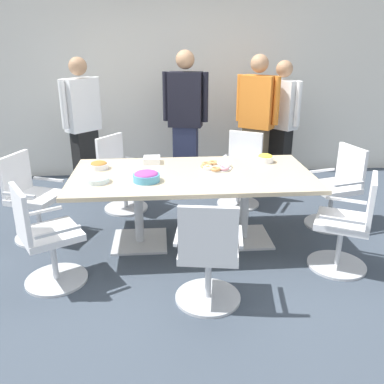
# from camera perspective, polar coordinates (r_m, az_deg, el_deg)

# --- Properties ---
(ground_plane) EXTENTS (10.00, 10.00, 0.01)m
(ground_plane) POSITION_cam_1_polar(r_m,az_deg,el_deg) (4.42, 0.00, -6.75)
(ground_plane) COLOR #3D4754
(back_wall) EXTENTS (8.00, 0.10, 2.80)m
(back_wall) POSITION_cam_1_polar(r_m,az_deg,el_deg) (6.35, -1.76, 14.96)
(back_wall) COLOR white
(back_wall) RESTS_ON ground
(conference_table) EXTENTS (2.40, 1.20, 0.75)m
(conference_table) POSITION_cam_1_polar(r_m,az_deg,el_deg) (4.17, 0.00, 0.97)
(conference_table) COLOR #CCB793
(conference_table) RESTS_ON ground
(office_chair_0) EXTENTS (0.62, 0.62, 0.91)m
(office_chair_0) POSITION_cam_1_polar(r_m,az_deg,el_deg) (3.26, 2.27, -9.20)
(office_chair_0) COLOR silver
(office_chair_0) RESTS_ON ground
(office_chair_1) EXTENTS (0.73, 0.73, 0.91)m
(office_chair_1) POSITION_cam_1_polar(r_m,az_deg,el_deg) (4.00, 20.77, -4.69)
(office_chair_1) COLOR silver
(office_chair_1) RESTS_ON ground
(office_chair_2) EXTENTS (0.66, 0.66, 0.91)m
(office_chair_2) POSITION_cam_1_polar(r_m,az_deg,el_deg) (4.90, 19.34, 0.10)
(office_chair_2) COLOR silver
(office_chair_2) RESTS_ON ground
(office_chair_3) EXTENTS (0.74, 0.74, 0.91)m
(office_chair_3) POSITION_cam_1_polar(r_m,az_deg,el_deg) (5.27, 6.73, 2.59)
(office_chair_3) COLOR silver
(office_chair_3) RESTS_ON ground
(office_chair_4) EXTENTS (0.76, 0.76, 0.91)m
(office_chair_4) POSITION_cam_1_polar(r_m,az_deg,el_deg) (5.16, -9.78, 2.02)
(office_chair_4) COLOR silver
(office_chair_4) RESTS_ON ground
(office_chair_5) EXTENTS (0.70, 0.70, 0.91)m
(office_chair_5) POSITION_cam_1_polar(r_m,az_deg,el_deg) (4.64, -21.24, -1.27)
(office_chair_5) COLOR silver
(office_chair_5) RESTS_ON ground
(office_chair_6) EXTENTS (0.74, 0.74, 0.91)m
(office_chair_6) POSITION_cam_1_polar(r_m,az_deg,el_deg) (3.73, -19.66, -6.45)
(office_chair_6) COLOR silver
(office_chair_6) RESTS_ON ground
(person_standing_0) EXTENTS (0.49, 0.49, 1.80)m
(person_standing_0) POSITION_cam_1_polar(r_m,az_deg,el_deg) (5.73, -14.83, 9.06)
(person_standing_0) COLOR black
(person_standing_0) RESTS_ON ground
(person_standing_1) EXTENTS (0.61, 0.32, 1.88)m
(person_standing_1) POSITION_cam_1_polar(r_m,az_deg,el_deg) (5.61, -0.92, 10.03)
(person_standing_1) COLOR #232842
(person_standing_1) RESTS_ON ground
(person_standing_2) EXTENTS (0.54, 0.44, 1.83)m
(person_standing_2) POSITION_cam_1_polar(r_m,az_deg,el_deg) (5.72, 8.90, 9.65)
(person_standing_2) COLOR brown
(person_standing_2) RESTS_ON ground
(person_standing_3) EXTENTS (0.44, 0.54, 1.74)m
(person_standing_3) POSITION_cam_1_polar(r_m,az_deg,el_deg) (5.96, 12.13, 9.38)
(person_standing_3) COLOR black
(person_standing_3) RESTS_ON ground
(snack_bowl_chips_yellow) EXTENTS (0.18, 0.18, 0.09)m
(snack_bowl_chips_yellow) POSITION_cam_1_polar(r_m,az_deg,el_deg) (4.56, 10.10, 4.65)
(snack_bowl_chips_yellow) COLOR white
(snack_bowl_chips_yellow) RESTS_ON conference_table
(snack_bowl_candy_mix) EXTENTS (0.26, 0.26, 0.10)m
(snack_bowl_candy_mix) POSITION_cam_1_polar(r_m,az_deg,el_deg) (3.90, -6.34, 2.19)
(snack_bowl_candy_mix) COLOR #4C9EC6
(snack_bowl_candy_mix) RESTS_ON conference_table
(snack_bowl_pretzels) EXTENTS (0.19, 0.19, 0.08)m
(snack_bowl_pretzels) POSITION_cam_1_polar(r_m,az_deg,el_deg) (4.37, -12.77, 3.65)
(snack_bowl_pretzels) COLOR white
(snack_bowl_pretzels) RESTS_ON conference_table
(donut_platter) EXTENTS (0.33, 0.33, 0.04)m
(donut_platter) POSITION_cam_1_polar(r_m,az_deg,el_deg) (4.29, 3.26, 3.58)
(donut_platter) COLOR white
(donut_platter) RESTS_ON conference_table
(plate_stack) EXTENTS (0.23, 0.23, 0.05)m
(plate_stack) POSITION_cam_1_polar(r_m,az_deg,el_deg) (3.96, -13.00, 1.64)
(plate_stack) COLOR white
(plate_stack) RESTS_ON conference_table
(napkin_pile) EXTENTS (0.18, 0.18, 0.07)m
(napkin_pile) POSITION_cam_1_polar(r_m,az_deg,el_deg) (4.49, -5.57, 4.45)
(napkin_pile) COLOR white
(napkin_pile) RESTS_ON conference_table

